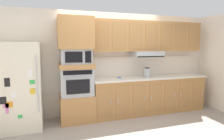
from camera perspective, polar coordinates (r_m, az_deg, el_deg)
ground_plane at (r=4.02m, az=4.42°, el=-17.42°), size 9.60×9.60×0.00m
back_kitchen_wall at (r=4.72m, az=-0.52°, el=2.05°), size 6.20×0.12×2.50m
refrigerator at (r=4.18m, az=-26.00°, el=-4.48°), size 0.76×0.73×1.76m
oven_base_cabinet at (r=4.38m, az=-10.67°, el=-11.20°), size 0.74×0.62×0.60m
built_in_oven at (r=4.23m, az=-10.86°, el=-3.47°), size 0.70×0.62×0.60m
appliance_mid_shelf at (r=4.18m, az=-10.98°, el=1.25°), size 0.74×0.62×0.10m
microwave at (r=4.16m, az=-11.04°, el=4.12°), size 0.64×0.54×0.32m
appliance_upper_cabinet at (r=4.17m, az=-11.22°, el=10.99°), size 0.74×0.62×0.68m
lower_cabinet_run at (r=4.90m, az=11.40°, el=-7.53°), size 2.94×0.63×0.88m
countertop_slab at (r=4.81m, az=11.51°, el=-2.21°), size 2.98×0.64×0.04m
backsplash_panel at (r=5.02m, az=9.99°, el=1.34°), size 2.98×0.02×0.50m
upper_cabinet_with_hood at (r=4.85m, az=11.05°, el=9.77°), size 2.94×0.48×0.88m
screwdriver at (r=4.45m, az=2.29°, el=-2.38°), size 0.15×0.16×0.03m
electric_kettle at (r=4.69m, az=10.69°, el=-0.77°), size 0.17×0.17×0.24m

